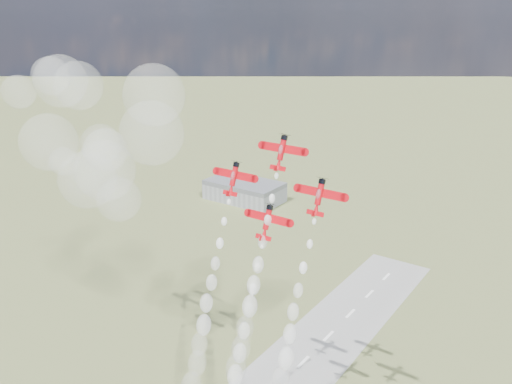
{
  "coord_description": "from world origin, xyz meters",
  "views": [
    {
      "loc": [
        80.48,
        -97.14,
        123.23
      ],
      "look_at": [
        0.18,
        19.32,
        74.56
      ],
      "focal_mm": 38.0,
      "sensor_mm": 36.0,
      "label": 1
    }
  ],
  "objects_px": {
    "plane_lead": "(281,152)",
    "plane_left": "(234,178)",
    "plane_right": "(319,196)",
    "plane_slot": "(267,221)",
    "hangar": "(244,191)"
  },
  "relations": [
    {
      "from": "hangar",
      "to": "plane_right",
      "type": "height_order",
      "value": "plane_right"
    },
    {
      "from": "plane_lead",
      "to": "plane_left",
      "type": "height_order",
      "value": "plane_lead"
    },
    {
      "from": "plane_right",
      "to": "plane_left",
      "type": "bearing_deg",
      "value": 180.0
    },
    {
      "from": "plane_left",
      "to": "plane_slot",
      "type": "relative_size",
      "value": 1.0
    },
    {
      "from": "plane_lead",
      "to": "plane_slot",
      "type": "distance_m",
      "value": 19.08
    },
    {
      "from": "plane_slot",
      "to": "plane_lead",
      "type": "bearing_deg",
      "value": 90.0
    },
    {
      "from": "plane_slot",
      "to": "plane_right",
      "type": "bearing_deg",
      "value": 13.99
    },
    {
      "from": "plane_left",
      "to": "plane_right",
      "type": "relative_size",
      "value": 1.0
    },
    {
      "from": "hangar",
      "to": "plane_right",
      "type": "distance_m",
      "value": 224.53
    },
    {
      "from": "plane_right",
      "to": "plane_slot",
      "type": "relative_size",
      "value": 1.0
    },
    {
      "from": "plane_lead",
      "to": "plane_left",
      "type": "relative_size",
      "value": 1.0
    },
    {
      "from": "hangar",
      "to": "plane_left",
      "type": "distance_m",
      "value": 208.65
    },
    {
      "from": "hangar",
      "to": "plane_slot",
      "type": "relative_size",
      "value": 3.65
    },
    {
      "from": "plane_lead",
      "to": "plane_left",
      "type": "xyz_separation_m",
      "value": [
        -13.63,
        -3.4,
        -8.92
      ]
    },
    {
      "from": "plane_right",
      "to": "plane_lead",
      "type": "bearing_deg",
      "value": 166.01
    }
  ]
}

